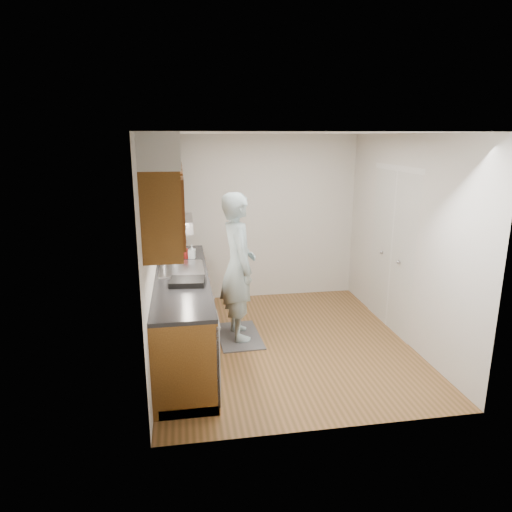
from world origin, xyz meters
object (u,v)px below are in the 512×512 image
at_px(soap_bottle_b, 192,251).
at_px(soda_can, 186,253).
at_px(person, 238,257).
at_px(soap_bottle_a, 175,250).
at_px(dish_rack, 187,282).

xyz_separation_m(soap_bottle_b, soda_can, (-0.08, 0.02, -0.03)).
bearing_deg(person, soap_bottle_b, 45.88).
distance_m(person, soap_bottle_b, 0.69).
bearing_deg(soda_can, person, -35.56).
bearing_deg(person, soap_bottle_a, 57.67).
xyz_separation_m(soap_bottle_b, dish_rack, (-0.08, -1.06, -0.06)).
xyz_separation_m(person, dish_rack, (-0.63, -0.63, -0.08)).
distance_m(person, soap_bottle_a, 0.85).
bearing_deg(soap_bottle_b, soda_can, 164.38).
distance_m(soap_bottle_a, soda_can, 0.17).
height_order(soap_bottle_a, soap_bottle_b, soap_bottle_a).
bearing_deg(soap_bottle_b, soap_bottle_a, -166.66).
height_order(soap_bottle_b, soda_can, soap_bottle_b).
bearing_deg(soda_can, dish_rack, -90.07).
height_order(person, soda_can, person).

